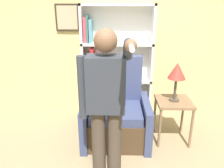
# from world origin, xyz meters

# --- Properties ---
(wall_back) EXTENTS (8.00, 0.11, 2.80)m
(wall_back) POSITION_xyz_m (-0.01, 2.03, 1.40)
(wall_back) COLOR #DBCC84
(wall_back) RESTS_ON ground_plane
(bookcase) EXTENTS (1.21, 0.28, 1.93)m
(bookcase) POSITION_xyz_m (-0.15, 1.87, 0.94)
(bookcase) COLOR white
(bookcase) RESTS_ON ground_plane
(armchair) EXTENTS (0.95, 0.83, 1.20)m
(armchair) POSITION_xyz_m (-0.04, 1.05, 0.37)
(armchair) COLOR #4C3823
(armchair) RESTS_ON ground_plane
(person_standing) EXTENTS (0.53, 0.78, 1.70)m
(person_standing) POSITION_xyz_m (-0.14, 0.17, 0.97)
(person_standing) COLOR #473D33
(person_standing) RESTS_ON ground_plane
(side_table) EXTENTS (0.49, 0.49, 0.63)m
(side_table) POSITION_xyz_m (0.78, 1.02, 0.53)
(side_table) COLOR #846647
(side_table) RESTS_ON ground_plane
(table_lamp) EXTENTS (0.24, 0.24, 0.55)m
(table_lamp) POSITION_xyz_m (0.78, 1.02, 1.04)
(table_lamp) COLOR #4C4233
(table_lamp) RESTS_ON side_table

